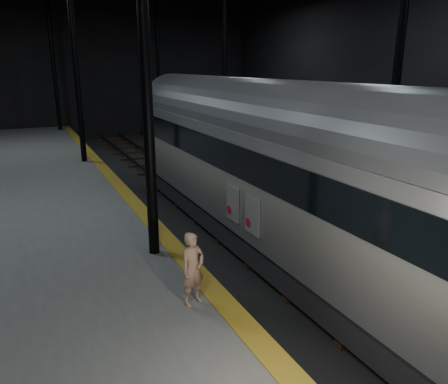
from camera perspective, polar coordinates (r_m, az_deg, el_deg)
ground at (r=16.33m, az=-0.06°, el=-3.55°), size 44.00×44.00×0.00m
platform_right at (r=20.39m, az=19.40°, el=1.01°), size 9.00×43.80×1.00m
tactile_strip at (r=15.00m, az=-11.38°, el=-1.66°), size 0.50×43.80×0.01m
track at (r=16.31m, az=-0.06°, el=-3.33°), size 2.40×43.00×0.24m
train at (r=12.36m, az=7.39°, el=3.43°), size 2.83×18.90×5.05m
woman at (r=8.59m, az=-4.07°, el=-10.00°), size 0.63×0.52×1.48m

